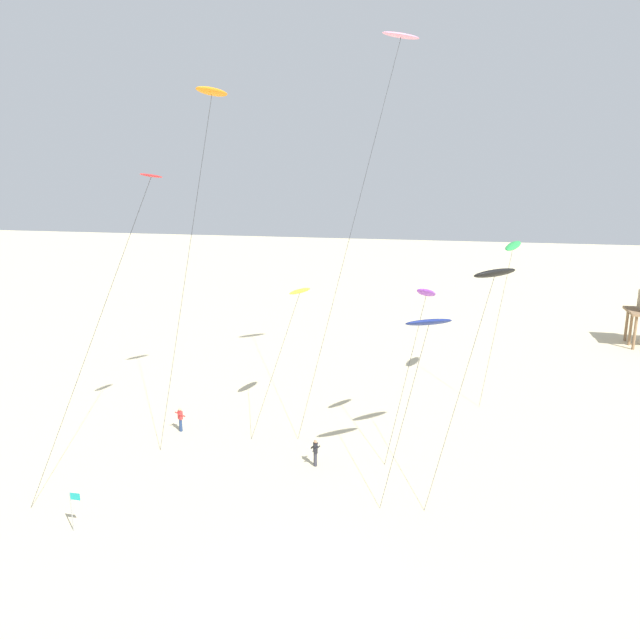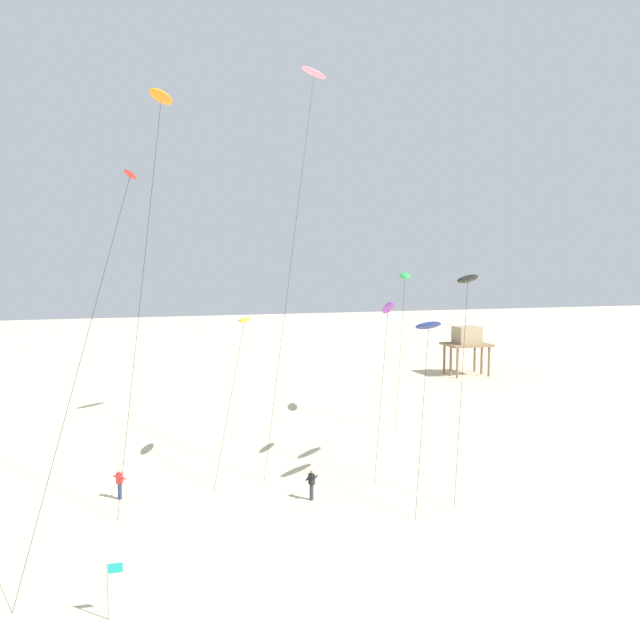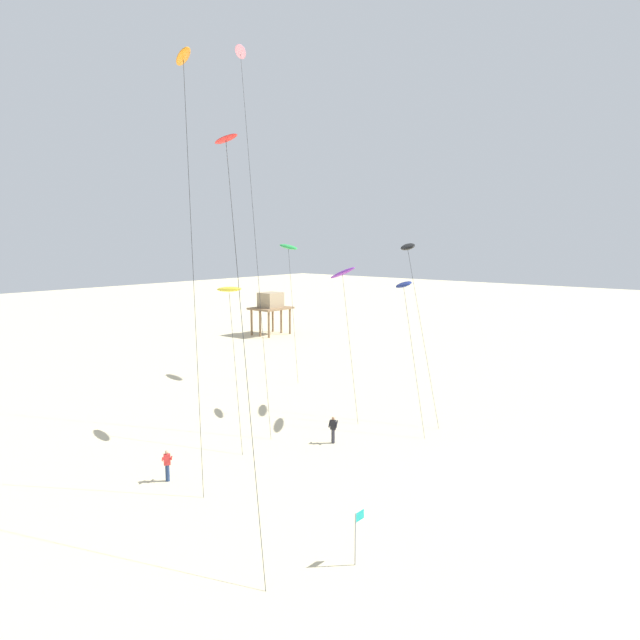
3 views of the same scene
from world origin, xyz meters
name	(u,v)px [view 1 (image 1 of 3)]	position (x,y,z in m)	size (l,w,h in m)	color
ground_plane	(298,590)	(0.00, 0.00, 0.00)	(260.00, 260.00, 0.00)	beige
kite_orange	(211,96)	(-9.01, 15.31, 21.54)	(3.74, 5.37, 22.20)	orange
kite_pink	(400,41)	(1.59, 22.35, 25.48)	(6.68, 9.17, 26.01)	pink
kite_green	(513,246)	(10.03, 25.64, 11.69)	(2.74, 4.31, 12.08)	green
kite_navy	(429,323)	(4.66, 10.25, 9.40)	(3.54, 4.47, 9.89)	navy
kite_red	(146,190)	(-10.91, 9.95, 16.18)	(5.03, 7.82, 17.14)	red
kite_purple	(426,293)	(4.28, 15.09, 10.01)	(2.74, 4.38, 10.72)	purple
kite_yellow	(300,292)	(-4.18, 17.62, 9.26)	(3.16, 5.12, 9.59)	yellow
kite_black	(495,274)	(7.96, 12.00, 11.84)	(4.50, 5.93, 12.26)	black
kite_flyer_nearest	(180,419)	(-11.69, 14.20, 0.89)	(0.71, 0.71, 1.67)	navy
kite_flyer_middle	(315,452)	(-1.70, 11.16, 0.89)	(0.69, 0.70, 1.67)	#33333D
marker_flag	(73,504)	(-11.73, 1.99, 1.49)	(0.56, 0.05, 2.10)	gray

